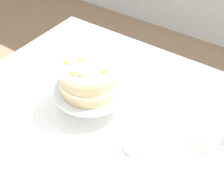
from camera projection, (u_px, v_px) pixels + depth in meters
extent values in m
cube|color=white|center=(125.00, 118.00, 1.32)|extent=(1.40, 1.00, 0.03)
cylinder|color=brown|center=(79.00, 82.00, 2.06)|extent=(0.06, 0.06, 0.71)
cube|color=white|center=(91.00, 107.00, 1.34)|extent=(0.38, 0.38, 0.00)
cylinder|color=silver|center=(91.00, 106.00, 1.34)|extent=(0.11, 0.11, 0.01)
cylinder|color=silver|center=(91.00, 98.00, 1.31)|extent=(0.03, 0.03, 0.07)
cylinder|color=silver|center=(90.00, 90.00, 1.28)|extent=(0.29, 0.29, 0.01)
cylinder|color=beige|center=(90.00, 85.00, 1.26)|extent=(0.23, 0.23, 0.04)
cylinder|color=beige|center=(90.00, 79.00, 1.24)|extent=(0.24, 0.24, 0.02)
cylinder|color=beige|center=(89.00, 72.00, 1.22)|extent=(0.23, 0.23, 0.04)
cylinder|color=beige|center=(89.00, 66.00, 1.20)|extent=(0.24, 0.24, 0.02)
ellipsoid|color=pink|center=(75.00, 55.00, 1.23)|extent=(0.03, 0.03, 0.01)
ellipsoid|color=orange|center=(73.00, 73.00, 1.15)|extent=(0.03, 0.03, 0.01)
ellipsoid|color=orange|center=(79.00, 60.00, 1.21)|extent=(0.03, 0.04, 0.00)
ellipsoid|color=pink|center=(83.00, 67.00, 1.18)|extent=(0.02, 0.03, 0.00)
ellipsoid|color=orange|center=(105.00, 71.00, 1.16)|extent=(0.03, 0.04, 0.01)
ellipsoid|color=orange|center=(66.00, 62.00, 1.20)|extent=(0.03, 0.02, 0.01)
ellipsoid|color=#E56B51|center=(81.00, 75.00, 1.14)|extent=(0.04, 0.03, 0.01)
cylinder|color=white|center=(132.00, 149.00, 1.18)|extent=(0.11, 0.11, 0.01)
cylinder|color=white|center=(133.00, 143.00, 1.16)|extent=(0.07, 0.07, 0.05)
torus|color=white|center=(144.00, 149.00, 1.14)|extent=(0.03, 0.01, 0.03)
ellipsoid|color=yellow|center=(72.00, 77.00, 1.49)|extent=(0.03, 0.04, 0.00)
ellipsoid|color=yellow|center=(112.00, 75.00, 1.50)|extent=(0.04, 0.04, 0.01)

